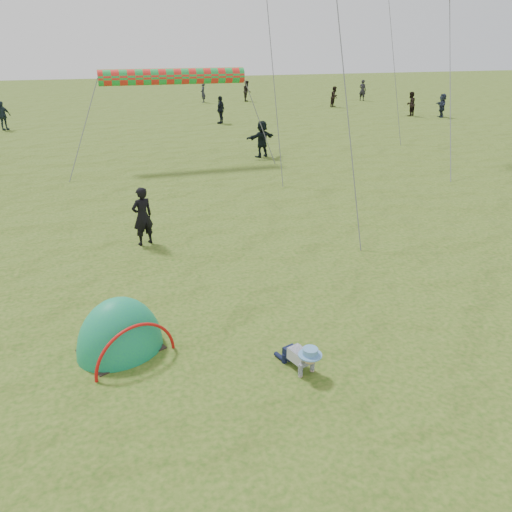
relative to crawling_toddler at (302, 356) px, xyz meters
name	(u,v)px	position (x,y,z in m)	size (l,w,h in m)	color
ground	(237,374)	(-1.03, 0.20, -0.27)	(140.00, 140.00, 0.00)	#254E11
crawling_toddler	(302,356)	(0.00, 0.00, 0.00)	(0.49, 0.69, 0.53)	black
popup_tent	(121,349)	(-2.79, 1.48, -0.27)	(1.52, 1.25, 1.97)	#177173
standing_adult	(142,216)	(-1.89, 6.33, 0.51)	(0.56, 0.37, 1.55)	black
crowd_person_1	(247,91)	(10.04, 37.49, 0.59)	(0.83, 0.65, 1.71)	black
crowd_person_5	(442,105)	(20.19, 24.10, 0.52)	(1.47, 0.47, 1.58)	#202739
crowd_person_6	(203,93)	(6.19, 37.72, 0.53)	(0.58, 0.38, 1.59)	#282935
crowd_person_7	(410,104)	(18.42, 25.25, 0.56)	(0.80, 0.62, 1.65)	black
crowd_person_8	(2,116)	(-8.06, 27.23, 0.56)	(0.97, 0.41, 1.66)	#202E37
crowd_person_11	(262,139)	(4.35, 15.60, 0.55)	(1.52, 0.48, 1.64)	black
crowd_person_12	(363,90)	(19.94, 35.02, 0.61)	(0.64, 0.42, 1.76)	black
crowd_person_13	(334,97)	(15.57, 31.55, 0.52)	(0.77, 0.60, 1.58)	black
crowd_person_14	(221,110)	(4.89, 25.86, 0.59)	(1.00, 0.42, 1.70)	black
rainbow_tube_kite	(173,76)	(0.48, 15.57, 3.32)	(0.64, 0.64, 5.97)	red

